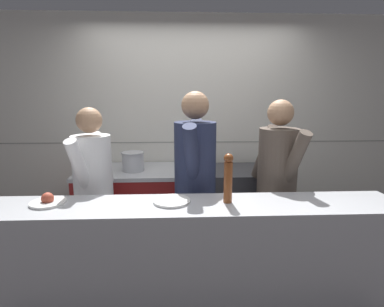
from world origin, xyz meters
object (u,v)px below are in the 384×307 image
plated_dish_appetiser (172,201)px  chef_sous (195,182)px  stock_pot (133,161)px  pepper_mill (228,177)px  chef_head_cook (94,190)px  plated_dish_main (48,201)px  chef_line (276,185)px  oven_range (137,209)px

plated_dish_appetiser → chef_sous: chef_sous is taller
stock_pot → chef_sous: size_ratio=0.14×
pepper_mill → chef_head_cook: (-1.08, 0.52, -0.25)m
plated_dish_main → chef_line: 1.84m
plated_dish_main → chef_head_cook: 0.53m
chef_head_cook → chef_sous: (0.88, -0.03, 0.07)m
plated_dish_main → chef_sous: size_ratio=0.14×
plated_dish_main → pepper_mill: bearing=-1.2°
oven_range → stock_pot: (-0.02, -0.05, 0.56)m
plated_dish_appetiser → plated_dish_main: bearing=179.6°
oven_range → plated_dish_main: bearing=-111.6°
oven_range → chef_line: bearing=-26.4°
oven_range → pepper_mill: bearing=-55.2°
chef_sous → chef_line: (0.72, 0.02, -0.04)m
pepper_mill → chef_line: size_ratio=0.21×
plated_dish_main → chef_head_cook: bearing=70.3°
plated_dish_appetiser → pepper_mill: size_ratio=0.75×
chef_line → oven_range: bearing=134.6°
stock_pot → chef_sous: (0.62, -0.62, -0.05)m
plated_dish_main → chef_line: (1.78, 0.48, -0.05)m
plated_dish_appetiser → chef_line: size_ratio=0.16×
chef_line → plated_dish_appetiser: bearing=-171.0°
plated_dish_main → chef_sous: (1.05, 0.46, -0.02)m
chef_line → plated_dish_main: bearing=176.1°
pepper_mill → stock_pot: bearing=126.7°
oven_range → chef_head_cook: 0.82m
pepper_mill → chef_sous: bearing=112.6°
plated_dish_appetiser → chef_sous: size_ratio=0.15×
chef_line → chef_sous: bearing=162.5°
plated_dish_main → pepper_mill: 1.27m
stock_pot → plated_dish_appetiser: bearing=-68.4°
stock_pot → pepper_mill: pepper_mill is taller
stock_pot → plated_dish_main: 1.17m
pepper_mill → plated_dish_main: bearing=178.8°
plated_dish_appetiser → pepper_mill: 0.43m
chef_sous → chef_line: 0.72m
stock_pot → plated_dish_appetiser: size_ratio=0.91×
oven_range → chef_sous: chef_sous is taller
plated_dish_main → stock_pot: bearing=68.2°
chef_head_cook → chef_sous: 0.88m
chef_sous → stock_pot: bearing=145.5°
oven_range → plated_dish_main: plated_dish_main is taller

